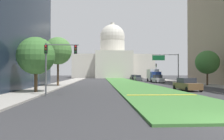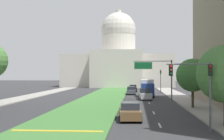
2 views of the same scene
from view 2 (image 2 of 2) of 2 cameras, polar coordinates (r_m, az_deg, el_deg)
name	(u,v)px [view 2 (image 2 of 2)]	position (r m, az deg, el deg)	size (l,w,h in m)	color
ground_plane	(105,96)	(58.60, -1.32, -4.89)	(260.00, 260.00, 0.00)	#333335
grass_median	(102,98)	(53.86, -1.82, -5.19)	(7.55, 85.97, 0.14)	#427A38
median_curb_nose	(57,131)	(23.36, -10.10, -10.98)	(6.80, 0.50, 0.04)	gold
lane_dashes_right	(146,96)	(59.39, 6.27, -4.83)	(0.16, 64.28, 0.01)	silver
sidewalk_left	(14,100)	(52.52, -17.54, -5.28)	(4.00, 85.97, 0.15)	#9E9991
sidewalk_right	(187,101)	(49.45, 13.68, -5.58)	(4.00, 85.97, 0.15)	#9E9991
capitol_building	(118,62)	(105.32, 1.17, 1.40)	(35.95, 25.19, 26.21)	beige
traffic_light_near_right	(199,81)	(23.80, 15.66, -1.97)	(3.34, 0.35, 5.20)	#515456
traffic_light_far_right	(161,78)	(68.01, 8.95, -1.50)	(0.28, 0.35, 5.20)	#515456
overhead_guide_sign	(157,71)	(49.38, 8.29, -0.26)	(6.05, 0.20, 6.50)	#515456
street_tree_right_mid	(193,75)	(39.40, 14.63, -0.94)	(4.10, 4.10, 6.19)	#4C3823
sedan_lead_stopped	(130,112)	(29.21, 3.31, -7.68)	(2.26, 4.68, 1.64)	brown
sedan_midblock	(145,95)	(51.62, 6.15, -4.51)	(2.17, 4.38, 1.85)	#BCBCC1
sedan_distant	(131,91)	(63.99, 3.53, -3.84)	(1.89, 4.32, 1.63)	#4C5156
sedan_far_horizon	(133,88)	(73.73, 3.88, -3.41)	(1.94, 4.49, 1.65)	black
box_truck_delivery	(147,88)	(57.82, 6.48, -3.28)	(2.40, 6.40, 3.20)	navy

